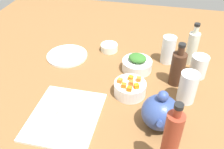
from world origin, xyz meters
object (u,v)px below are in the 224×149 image
(bowl_small_side, at_px, (109,47))
(drinking_glass_1, at_px, (168,50))
(bowl_greens, at_px, (137,65))
(bowl_carrots, at_px, (130,88))
(teapot, at_px, (160,112))
(bottle_1, at_px, (178,68))
(bottle_0, at_px, (192,47))
(drinking_glass_0, at_px, (199,66))
(drinking_glass_2, at_px, (188,87))
(cutting_board, at_px, (65,116))
(plate_tofu, at_px, (67,56))
(bottle_2, at_px, (170,142))

(bowl_small_side, height_order, drinking_glass_1, drinking_glass_1)
(bowl_greens, bearing_deg, bowl_carrots, -1.32)
(teapot, relative_size, drinking_glass_1, 1.16)
(bottle_1, bearing_deg, bottle_0, 160.28)
(bottle_0, distance_m, drinking_glass_1, 0.11)
(bottle_1, bearing_deg, bowl_carrots, -57.87)
(drinking_glass_0, distance_m, drinking_glass_1, 0.17)
(bowl_small_side, height_order, drinking_glass_2, drinking_glass_2)
(cutting_board, xyz_separation_m, drinking_glass_0, (-0.38, 0.50, 0.05))
(plate_tofu, bearing_deg, teapot, 54.48)
(bottle_0, distance_m, bottle_1, 0.19)
(cutting_board, xyz_separation_m, teapot, (-0.04, 0.35, 0.06))
(bottle_1, bearing_deg, bottle_2, -2.66)
(drinking_glass_2, bearing_deg, drinking_glass_0, 163.23)
(drinking_glass_0, bearing_deg, bowl_greens, -86.99)
(cutting_board, bearing_deg, bowl_greens, 148.59)
(bowl_small_side, distance_m, drinking_glass_1, 0.31)
(cutting_board, xyz_separation_m, bowl_carrots, (-0.19, 0.22, 0.02))
(teapot, height_order, drinking_glass_1, teapot)
(bowl_small_side, height_order, bottle_0, bottle_0)
(plate_tofu, distance_m, drinking_glass_1, 0.51)
(bowl_carrots, bearing_deg, bowl_small_side, -152.56)
(bowl_small_side, relative_size, bottle_1, 0.44)
(plate_tofu, distance_m, bowl_small_side, 0.22)
(teapot, distance_m, bottle_1, 0.26)
(bowl_greens, xyz_separation_m, drinking_glass_2, (0.16, 0.22, 0.04))
(cutting_board, relative_size, bottle_0, 1.41)
(bottle_1, bearing_deg, drinking_glass_2, 22.56)
(drinking_glass_2, bearing_deg, teapot, -31.70)
(drinking_glass_0, height_order, drinking_glass_1, drinking_glass_1)
(bottle_0, bearing_deg, drinking_glass_2, -4.35)
(teapot, relative_size, drinking_glass_0, 1.51)
(drinking_glass_1, relative_size, drinking_glass_2, 1.02)
(bottle_2, height_order, drinking_glass_2, bottle_2)
(bowl_carrots, bearing_deg, plate_tofu, -120.01)
(bowl_carrots, height_order, drinking_glass_0, drinking_glass_0)
(plate_tofu, relative_size, bottle_2, 0.76)
(bowl_greens, relative_size, teapot, 0.89)
(bowl_carrots, height_order, drinking_glass_2, drinking_glass_2)
(bowl_carrots, distance_m, drinking_glass_1, 0.31)
(drinking_glass_2, bearing_deg, bottle_2, -10.94)
(cutting_board, distance_m, bottle_2, 0.42)
(bowl_carrots, bearing_deg, cutting_board, -49.48)
(bottle_0, height_order, drinking_glass_0, bottle_0)
(bowl_carrots, bearing_deg, drinking_glass_0, 124.25)
(drinking_glass_0, bearing_deg, bottle_0, -162.70)
(bottle_2, distance_m, drinking_glass_0, 0.52)
(bowl_greens, relative_size, bowl_small_side, 1.58)
(plate_tofu, relative_size, bottle_0, 0.98)
(plate_tofu, distance_m, drinking_glass_2, 0.62)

